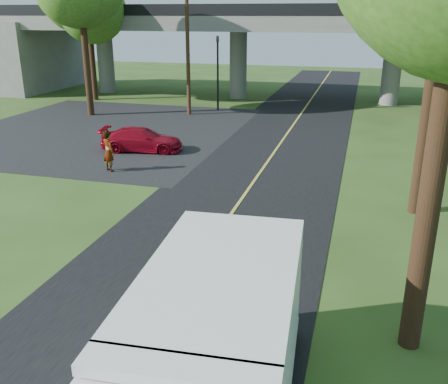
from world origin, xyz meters
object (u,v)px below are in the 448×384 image
at_px(tree_left_far, 89,2).
at_px(red_sedan, 142,139).
at_px(step_van, 210,367).
at_px(pedestrian, 109,151).
at_px(traffic_signal, 218,65).
at_px(utility_pole, 188,46).

height_order(tree_left_far, red_sedan, tree_left_far).
xyz_separation_m(step_van, pedestrian, (-8.72, 13.16, -0.62)).
relative_size(step_van, red_sedan, 1.66).
distance_m(traffic_signal, step_van, 29.85).
bearing_deg(step_van, traffic_signal, 101.96).
bearing_deg(pedestrian, traffic_signal, -62.93).
relative_size(utility_pole, red_sedan, 2.18).
bearing_deg(red_sedan, pedestrian, 170.96).
distance_m(utility_pole, tree_left_far, 10.45).
distance_m(traffic_signal, tree_left_far, 11.75).
bearing_deg(tree_left_far, red_sedan, -53.35).
relative_size(red_sedan, pedestrian, 2.27).
bearing_deg(tree_left_far, utility_pole, -22.43).
relative_size(tree_left_far, red_sedan, 2.39).
distance_m(tree_left_far, red_sedan, 18.42).
xyz_separation_m(utility_pole, tree_left_far, (-9.29, 3.84, 2.86)).
bearing_deg(red_sedan, step_van, -162.30).
xyz_separation_m(traffic_signal, utility_pole, (-1.50, -2.00, 1.40)).
height_order(traffic_signal, utility_pole, utility_pole).
bearing_deg(red_sedan, tree_left_far, 26.72).
bearing_deg(utility_pole, step_van, -70.01).
bearing_deg(traffic_signal, pedestrian, -91.95).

